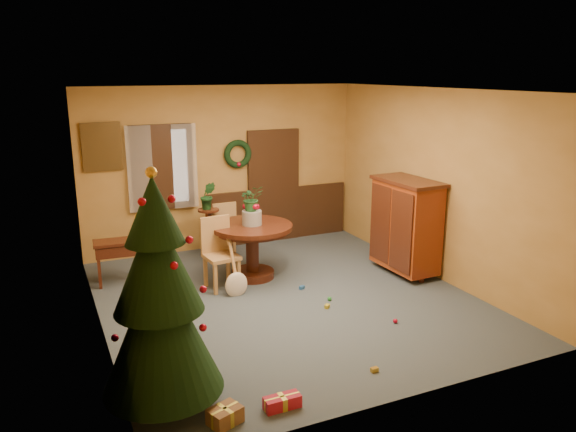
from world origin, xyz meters
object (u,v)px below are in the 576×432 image
christmas_tree (159,300)px  sideboard (406,224)px  dining_table (252,241)px  chair_near (219,250)px  writing_desk (120,251)px

christmas_tree → sideboard: bearing=26.3°
christmas_tree → dining_table: bearing=55.3°
dining_table → christmas_tree: (-2.02, -2.92, 0.51)m
chair_near → christmas_tree: bearing=-117.4°
dining_table → chair_near: 0.60m
dining_table → sideboard: sideboard is taller
christmas_tree → sideboard: size_ratio=1.55×
christmas_tree → writing_desk: christmas_tree is taller
writing_desk → chair_near: bearing=-29.7°
dining_table → sideboard: bearing=-19.3°
chair_near → sideboard: (2.86, -0.65, 0.25)m
writing_desk → sideboard: sideboard is taller
dining_table → chair_near: (-0.58, -0.15, -0.03)m
chair_near → writing_desk: 1.51m
chair_near → sideboard: bearing=-12.8°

